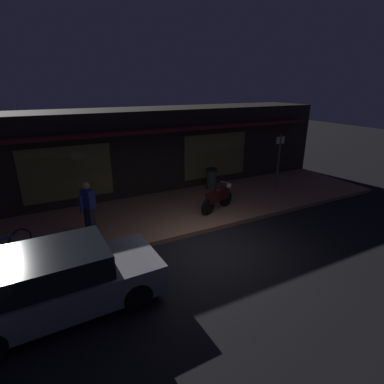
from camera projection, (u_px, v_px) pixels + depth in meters
ground_plane at (211, 250)px, 8.79m from camera, size 60.00×60.00×0.00m
sidewalk_slab at (170, 212)px, 11.27m from camera, size 18.00×4.00×0.15m
storefront_building at (139, 150)px, 13.52m from camera, size 18.00×3.30×3.60m
motorcycle at (218, 197)px, 11.10m from camera, size 1.64×0.80×0.97m
bicycle_parked at (2, 247)px, 7.97m from camera, size 1.44×0.89×0.91m
person_photographer at (88, 207)px, 9.24m from camera, size 0.56×0.44×1.67m
sign_post at (279, 158)px, 13.32m from camera, size 0.44×0.09×2.40m
trash_bin at (212, 179)px, 13.41m from camera, size 0.48×0.48×0.93m
parked_car_near at (60, 281)px, 6.27m from camera, size 4.15×1.89×1.42m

